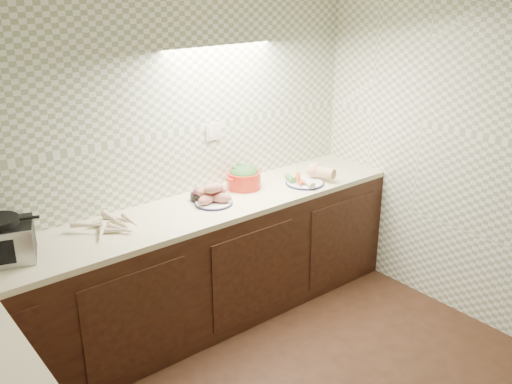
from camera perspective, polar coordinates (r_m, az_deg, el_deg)
room at (r=2.44m, az=9.02°, el=2.36°), size 3.60×3.60×2.60m
counter at (r=3.14m, az=-11.12°, el=-17.83°), size 3.60×3.60×0.90m
toaster_oven at (r=3.46m, az=-24.18°, el=-4.48°), size 0.42×0.37×0.25m
parsnip_pile at (r=3.66m, az=-14.29°, el=-3.33°), size 0.33×0.37×0.07m
sweet_potato_plate at (r=3.95m, az=-4.33°, el=-0.43°), size 0.28×0.27×0.16m
onion_bowl at (r=4.03m, az=-5.69°, el=-0.31°), size 0.13×0.13×0.10m
dutch_oven at (r=4.22m, az=-1.22°, el=1.51°), size 0.32×0.28×0.18m
veg_plate at (r=4.38m, az=5.34°, el=1.64°), size 0.35×0.32×0.13m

